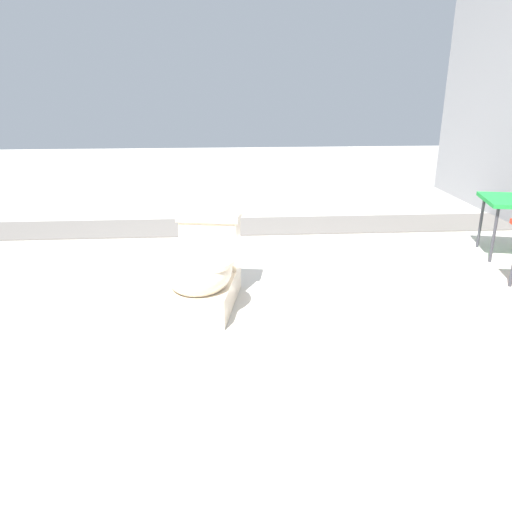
# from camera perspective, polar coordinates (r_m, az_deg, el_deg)

# --- Properties ---
(ground_plane) EXTENTS (14.00, 14.00, 0.00)m
(ground_plane) POSITION_cam_1_polar(r_m,az_deg,el_deg) (3.19, -3.89, -3.59)
(ground_plane) COLOR #B7B2A8
(gravel_strip) EXTENTS (0.56, 8.00, 0.01)m
(gravel_strip) POSITION_cam_1_polar(r_m,az_deg,el_deg) (4.51, 2.37, 3.48)
(gravel_strip) COLOR #605B56
(gravel_strip) RESTS_ON ground
(toilet) EXTENTS (0.69, 0.48, 0.52)m
(toilet) POSITION_cam_1_polar(r_m,az_deg,el_deg) (2.86, -6.02, -1.67)
(toilet) COLOR beige
(toilet) RESTS_ON ground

